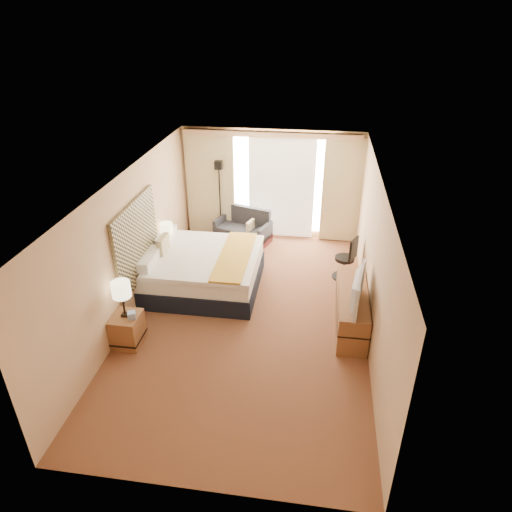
# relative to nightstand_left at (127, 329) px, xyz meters

# --- Properties ---
(floor) EXTENTS (4.20, 7.00, 0.02)m
(floor) POSITION_rel_nightstand_left_xyz_m (1.87, 1.05, -0.28)
(floor) COLOR maroon
(floor) RESTS_ON ground
(ceiling) EXTENTS (4.20, 7.00, 0.02)m
(ceiling) POSITION_rel_nightstand_left_xyz_m (1.87, 1.05, 2.33)
(ceiling) COLOR silver
(ceiling) RESTS_ON wall_back
(wall_back) EXTENTS (4.20, 0.02, 2.60)m
(wall_back) POSITION_rel_nightstand_left_xyz_m (1.87, 4.55, 1.02)
(wall_back) COLOR #D8AC84
(wall_back) RESTS_ON ground
(wall_front) EXTENTS (4.20, 0.02, 2.60)m
(wall_front) POSITION_rel_nightstand_left_xyz_m (1.87, -2.45, 1.02)
(wall_front) COLOR #D8AC84
(wall_front) RESTS_ON ground
(wall_left) EXTENTS (0.02, 7.00, 2.60)m
(wall_left) POSITION_rel_nightstand_left_xyz_m (-0.23, 1.05, 1.02)
(wall_left) COLOR #D8AC84
(wall_left) RESTS_ON ground
(wall_right) EXTENTS (0.02, 7.00, 2.60)m
(wall_right) POSITION_rel_nightstand_left_xyz_m (3.97, 1.05, 1.02)
(wall_right) COLOR #D8AC84
(wall_right) RESTS_ON ground
(headboard) EXTENTS (0.06, 1.85, 1.50)m
(headboard) POSITION_rel_nightstand_left_xyz_m (-0.19, 1.25, 1.01)
(headboard) COLOR black
(headboard) RESTS_ON wall_left
(nightstand_left) EXTENTS (0.45, 0.52, 0.55)m
(nightstand_left) POSITION_rel_nightstand_left_xyz_m (0.00, 0.00, 0.00)
(nightstand_left) COLOR brown
(nightstand_left) RESTS_ON floor
(nightstand_right) EXTENTS (0.45, 0.52, 0.55)m
(nightstand_right) POSITION_rel_nightstand_left_xyz_m (0.00, 2.50, 0.00)
(nightstand_right) COLOR brown
(nightstand_right) RESTS_ON floor
(media_dresser) EXTENTS (0.50, 1.80, 0.70)m
(media_dresser) POSITION_rel_nightstand_left_xyz_m (3.70, 1.05, 0.07)
(media_dresser) COLOR brown
(media_dresser) RESTS_ON floor
(window) EXTENTS (2.30, 0.02, 2.30)m
(window) POSITION_rel_nightstand_left_xyz_m (2.12, 4.52, 1.04)
(window) COLOR white
(window) RESTS_ON wall_back
(curtains) EXTENTS (4.12, 0.19, 2.56)m
(curtains) POSITION_rel_nightstand_left_xyz_m (1.87, 4.44, 1.13)
(curtains) COLOR beige
(curtains) RESTS_ON floor
(bed) EXTENTS (2.21, 2.02, 1.07)m
(bed) POSITION_rel_nightstand_left_xyz_m (0.81, 1.90, 0.12)
(bed) COLOR black
(bed) RESTS_ON floor
(loveseat) EXTENTS (1.42, 1.05, 0.80)m
(loveseat) POSITION_rel_nightstand_left_xyz_m (1.27, 4.08, -0.01)
(loveseat) COLOR #541A18
(loveseat) RESTS_ON floor
(floor_lamp) EXTENTS (0.24, 0.24, 1.88)m
(floor_lamp) POSITION_rel_nightstand_left_xyz_m (0.66, 4.35, 1.05)
(floor_lamp) COLOR black
(floor_lamp) RESTS_ON floor
(desk_chair) EXTENTS (0.48, 0.47, 0.94)m
(desk_chair) POSITION_rel_nightstand_left_xyz_m (3.67, 2.66, 0.14)
(desk_chair) COLOR black
(desk_chair) RESTS_ON floor
(lamp_left) EXTENTS (0.30, 0.30, 0.64)m
(lamp_left) POSITION_rel_nightstand_left_xyz_m (-0.00, 0.01, 0.77)
(lamp_left) COLOR black
(lamp_left) RESTS_ON nightstand_left
(lamp_right) EXTENTS (0.27, 0.27, 0.57)m
(lamp_right) POSITION_rel_nightstand_left_xyz_m (-0.05, 2.43, 0.71)
(lamp_right) COLOR black
(lamp_right) RESTS_ON nightstand_right
(tissue_box) EXTENTS (0.16, 0.16, 0.11)m
(tissue_box) POSITION_rel_nightstand_left_xyz_m (0.13, -0.03, 0.33)
(tissue_box) COLOR #8BA5D7
(tissue_box) RESTS_ON nightstand_left
(telephone) EXTENTS (0.21, 0.19, 0.07)m
(telephone) POSITION_rel_nightstand_left_xyz_m (0.10, 2.44, 0.31)
(telephone) COLOR black
(telephone) RESTS_ON nightstand_right
(television) EXTENTS (0.30, 1.04, 0.60)m
(television) POSITION_rel_nightstand_left_xyz_m (3.65, 0.67, 0.72)
(television) COLOR black
(television) RESTS_ON media_dresser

